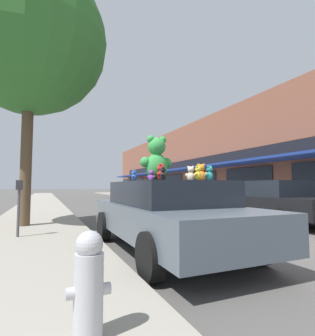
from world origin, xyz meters
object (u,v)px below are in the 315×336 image
at_px(plush_art_car, 167,213).
at_px(street_tree, 30,40).
at_px(teddy_bear_teal, 210,174).
at_px(teddy_bear_red, 161,173).
at_px(teddy_bear_black, 163,174).
at_px(teddy_bear_orange, 201,173).
at_px(fire_hydrant, 89,284).
at_px(teddy_bear_blue, 134,176).
at_px(teddy_bear_yellow, 198,173).
at_px(parking_meter, 19,200).
at_px(parked_car_far_center, 269,200).
at_px(teddy_bear_purple, 151,176).
at_px(teddy_bear_giant, 157,160).
at_px(parked_car_far_right, 191,195).
at_px(teddy_bear_cream, 191,174).

xyz_separation_m(plush_art_car, street_tree, (-2.77, 3.81, 4.97)).
bearing_deg(street_tree, teddy_bear_teal, -52.59).
relative_size(teddy_bear_red, teddy_bear_black, 1.55).
distance_m(teddy_bear_orange, fire_hydrant, 3.79).
bearing_deg(teddy_bear_blue, plush_art_car, 125.31).
xyz_separation_m(teddy_bear_teal, teddy_bear_yellow, (-0.58, -0.52, -0.03)).
distance_m(teddy_bear_blue, teddy_bear_black, 0.79).
bearing_deg(parking_meter, teddy_bear_red, -36.22).
relative_size(parked_car_far_center, parking_meter, 3.76).
bearing_deg(plush_art_car, teddy_bear_orange, -11.32).
bearing_deg(teddy_bear_teal, fire_hydrant, 15.27).
distance_m(plush_art_car, teddy_bear_orange, 1.09).
height_order(plush_art_car, parking_meter, parking_meter).
height_order(teddy_bear_black, parked_car_far_center, teddy_bear_black).
relative_size(teddy_bear_purple, street_tree, 0.03).
height_order(parked_car_far_center, street_tree, street_tree).
relative_size(teddy_bear_black, teddy_bear_purple, 1.01).
height_order(teddy_bear_giant, teddy_bear_purple, teddy_bear_giant).
xyz_separation_m(teddy_bear_red, parked_car_far_center, (5.17, 2.24, -0.76)).
height_order(teddy_bear_blue, teddy_bear_red, teddy_bear_red).
relative_size(teddy_bear_red, teddy_bear_purple, 1.56).
xyz_separation_m(parked_car_far_right, parking_meter, (-7.83, -5.65, 0.16)).
height_order(teddy_bear_cream, parked_car_far_center, teddy_bear_cream).
height_order(teddy_bear_giant, parked_car_far_center, teddy_bear_giant).
distance_m(teddy_bear_giant, fire_hydrant, 3.70).
xyz_separation_m(teddy_bear_teal, street_tree, (-3.38, 4.41, 4.21)).
distance_m(teddy_bear_giant, teddy_bear_yellow, 1.45).
bearing_deg(parking_meter, plush_art_car, -35.47).
relative_size(teddy_bear_cream, street_tree, 0.04).
relative_size(teddy_bear_teal, parked_car_far_right, 0.07).
xyz_separation_m(teddy_bear_black, teddy_bear_orange, (1.14, 0.59, 0.07)).
relative_size(teddy_bear_cream, teddy_bear_purple, 1.45).
height_order(teddy_bear_red, teddy_bear_yellow, teddy_bear_red).
distance_m(parked_car_far_center, parked_car_far_right, 5.36).
bearing_deg(parking_meter, teddy_bear_orange, -31.21).
distance_m(teddy_bear_blue, street_tree, 6.07).
relative_size(teddy_bear_blue, fire_hydrant, 0.27).
distance_m(teddy_bear_teal, teddy_bear_orange, 0.47).
height_order(teddy_bear_yellow, parking_meter, teddy_bear_yellow).
distance_m(teddy_bear_black, street_tree, 6.64).
distance_m(teddy_bear_orange, street_tree, 6.72).
bearing_deg(teddy_bear_orange, teddy_bear_teal, 111.26).
bearing_deg(teddy_bear_giant, teddy_bear_teal, 129.47).
bearing_deg(parked_car_far_center, fire_hydrant, -144.73).
xyz_separation_m(teddy_bear_red, teddy_bear_yellow, (0.14, -1.14, -0.06)).
xyz_separation_m(plush_art_car, parking_meter, (-2.77, 1.97, 0.20)).
bearing_deg(plush_art_car, teddy_bear_yellow, -88.66).
distance_m(teddy_bear_giant, teddy_bear_purple, 0.43).
height_order(parked_car_far_right, parking_meter, parked_car_far_right).
bearing_deg(fire_hydrant, teddy_bear_purple, 59.78).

